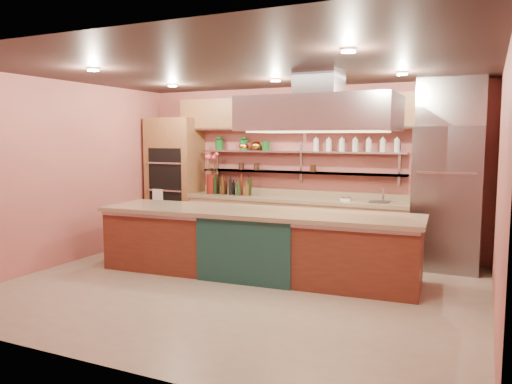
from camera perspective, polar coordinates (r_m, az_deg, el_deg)
The scene contains 21 objects.
floor at distance 6.62m, azimuth -1.95°, elevation -10.90°, with size 6.00×5.00×0.02m, color gray.
ceiling at distance 6.39m, azimuth -2.05°, elevation 13.97°, with size 6.00×5.00×0.02m, color black.
wall_back at distance 8.65m, azimuth 5.54°, elevation 2.63°, with size 6.00×0.04×2.80m, color #A4544D.
wall_front at distance 4.29m, azimuth -17.33°, elevation -1.31°, with size 6.00×0.04×2.80m, color #A4544D.
wall_left at distance 8.16m, azimuth -21.14°, elevation 2.02°, with size 0.04×5.00×2.80m, color #A4544D.
wall_right at distance 5.67m, azimuth 26.16°, elevation 0.11°, with size 0.04×5.00×2.80m, color #A4544D.
oven_stack at distance 9.49m, azimuth -9.23°, elevation 1.38°, with size 0.95×0.64×2.30m, color brown.
refrigerator at distance 7.85m, azimuth 21.00°, elevation -0.69°, with size 0.95×0.72×2.10m, color slate.
back_counter at distance 8.50m, azimuth 4.48°, elevation -3.78°, with size 3.84×0.64×0.93m, color tan.
wall_shelf_lower at distance 8.55m, azimuth 4.93°, elevation 2.26°, with size 3.60×0.26×0.03m, color #A6A8AD.
wall_shelf_upper at distance 8.53m, azimuth 4.95°, elevation 4.60°, with size 3.60×0.26×0.03m, color #A6A8AD.
upper_cabinets at distance 8.47m, azimuth 5.20°, elevation 8.99°, with size 4.60×0.36×0.55m, color brown.
range_hood at distance 6.56m, azimuth 7.18°, elevation 8.89°, with size 2.00×1.00×0.45m, color #A6A8AD.
ceiling_downlights at distance 6.56m, azimuth -1.23°, elevation 13.50°, with size 4.00×2.80×0.02m, color #FFE5A5.
island at distance 7.04m, azimuth -0.05°, elevation -5.88°, with size 4.44×0.97×0.93m, color #5E291B.
flower_vase at distance 9.04m, azimuth -5.05°, elevation 0.91°, with size 0.20×0.20×0.35m, color #5A110D.
oil_bottle_cluster at distance 8.85m, azimuth -2.77°, elevation 0.46°, with size 0.75×0.22×0.24m, color black.
kitchen_scale at distance 8.11m, azimuth 10.27°, elevation -0.71°, with size 0.16×0.12×0.09m, color beige.
bar_faucet at distance 8.07m, azimuth 14.34°, elevation -0.32°, with size 0.03×0.03×0.23m, color white.
copper_kettle at distance 8.83m, azimuth 0.03°, elevation 5.30°, with size 0.20×0.20×0.16m, color orange.
green_canister at distance 8.76m, azimuth 1.14°, elevation 5.29°, with size 0.13×0.13×0.16m, color #0F491A.
Camera 1 is at (2.87, -5.64, 1.94)m, focal length 35.00 mm.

